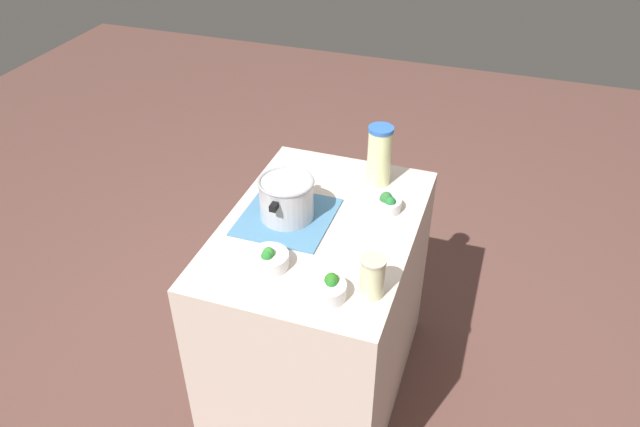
# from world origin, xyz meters

# --- Properties ---
(ground_plane) EXTENTS (8.00, 8.00, 0.00)m
(ground_plane) POSITION_xyz_m (0.00, 0.00, 0.00)
(ground_plane) COLOR brown
(counter_slab) EXTENTS (1.02, 0.71, 0.91)m
(counter_slab) POSITION_xyz_m (0.00, 0.00, 0.46)
(counter_slab) COLOR beige
(counter_slab) RESTS_ON ground_plane
(dish_cloth) EXTENTS (0.36, 0.34, 0.01)m
(dish_cloth) POSITION_xyz_m (0.00, 0.13, 0.91)
(dish_cloth) COLOR teal
(dish_cloth) RESTS_ON counter_slab
(cooking_pot) EXTENTS (0.28, 0.21, 0.16)m
(cooking_pot) POSITION_xyz_m (0.00, 0.13, 1.00)
(cooking_pot) COLOR #B7B7BC
(cooking_pot) RESTS_ON dish_cloth
(lemonade_pitcher) EXTENTS (0.10, 0.10, 0.26)m
(lemonade_pitcher) POSITION_xyz_m (0.36, -0.13, 1.04)
(lemonade_pitcher) COLOR beige
(lemonade_pitcher) RESTS_ON counter_slab
(mason_jar) EXTENTS (0.08, 0.08, 0.14)m
(mason_jar) POSITION_xyz_m (-0.30, -0.28, 0.98)
(mason_jar) COLOR beige
(mason_jar) RESTS_ON counter_slab
(broccoli_bowl_front) EXTENTS (0.13, 0.13, 0.08)m
(broccoli_bowl_front) POSITION_xyz_m (-0.36, -0.15, 0.94)
(broccoli_bowl_front) COLOR silver
(broccoli_bowl_front) RESTS_ON counter_slab
(broccoli_bowl_center) EXTENTS (0.14, 0.14, 0.08)m
(broccoli_bowl_center) POSITION_xyz_m (-0.28, 0.09, 0.94)
(broccoli_bowl_center) COLOR silver
(broccoli_bowl_center) RESTS_ON counter_slab
(broccoli_bowl_back) EXTENTS (0.12, 0.12, 0.08)m
(broccoli_bowl_back) POSITION_xyz_m (0.17, -0.21, 0.94)
(broccoli_bowl_back) COLOR silver
(broccoli_bowl_back) RESTS_ON counter_slab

